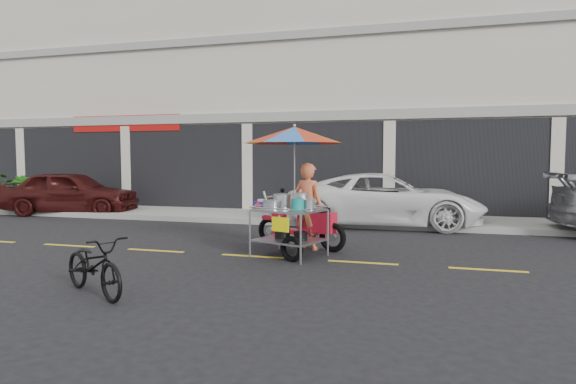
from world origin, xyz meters
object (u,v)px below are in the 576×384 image
(maroon_sedan, at_px, (71,192))
(white_pickup, at_px, (385,200))
(food_vendor_rig, at_px, (298,173))
(near_bicycle, at_px, (94,265))

(maroon_sedan, distance_m, white_pickup, 9.89)
(maroon_sedan, height_order, food_vendor_rig, food_vendor_rig)
(maroon_sedan, xyz_separation_m, white_pickup, (9.89, 0.00, -0.00))
(near_bicycle, xyz_separation_m, food_vendor_rig, (1.87, 3.42, 1.12))
(maroon_sedan, distance_m, near_bicycle, 10.14)
(white_pickup, height_order, near_bicycle, white_pickup)
(white_pickup, height_order, food_vendor_rig, food_vendor_rig)
(white_pickup, relative_size, food_vendor_rig, 2.07)
(maroon_sedan, relative_size, white_pickup, 0.82)
(near_bicycle, height_order, food_vendor_rig, food_vendor_rig)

